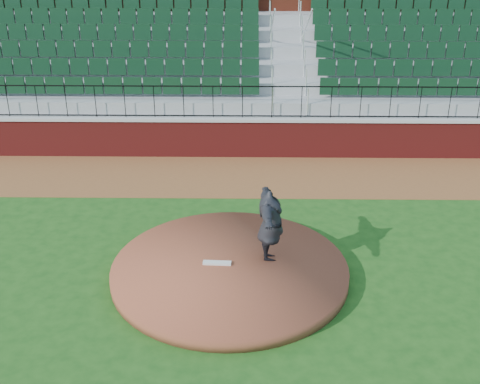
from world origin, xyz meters
name	(u,v)px	position (x,y,z in m)	size (l,w,h in m)	color
ground	(239,273)	(0.00, 0.00, 0.00)	(90.00, 90.00, 0.00)	#1A4915
warning_track	(242,175)	(0.00, 5.40, 0.01)	(34.00, 3.20, 0.01)	brown
field_wall	(242,138)	(0.00, 7.00, 0.60)	(34.00, 0.35, 1.20)	maroon
wall_cap	(242,119)	(0.00, 7.00, 1.25)	(34.00, 0.45, 0.10)	#B7B7B7
wall_railing	(242,102)	(0.00, 7.00, 1.80)	(34.00, 0.05, 1.00)	black
seating_stands	(243,65)	(0.00, 9.72, 2.30)	(34.00, 5.10, 4.60)	gray
concourse_wall	(244,35)	(0.00, 12.52, 2.75)	(34.00, 0.50, 5.50)	maroon
pitchers_mound	(230,271)	(-0.20, -0.11, 0.12)	(5.23, 5.23, 0.25)	brown
pitching_rubber	(217,263)	(-0.49, -0.01, 0.27)	(0.63, 0.16, 0.04)	silver
pitcher	(270,225)	(0.69, 0.23, 1.09)	(2.07, 0.56, 1.69)	black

